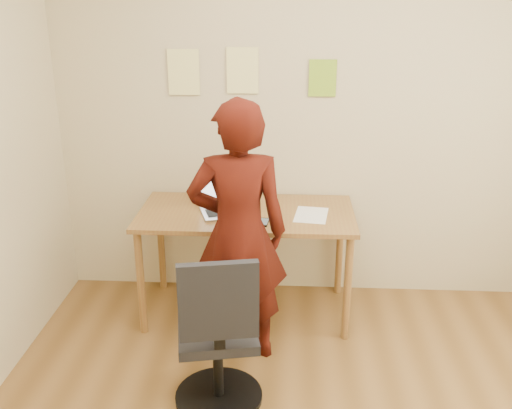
# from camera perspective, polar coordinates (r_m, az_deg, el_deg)

# --- Properties ---
(room) EXTENTS (3.58, 3.58, 2.78)m
(room) POSITION_cam_1_polar(r_m,az_deg,el_deg) (2.21, 7.22, 0.94)
(room) COLOR brown
(room) RESTS_ON ground
(desk) EXTENTS (1.40, 0.70, 0.74)m
(desk) POSITION_cam_1_polar(r_m,az_deg,el_deg) (3.75, -0.97, -1.93)
(desk) COLOR olive
(desk) RESTS_ON ground
(laptop) EXTENTS (0.43, 0.40, 0.25)m
(laptop) POSITION_cam_1_polar(r_m,az_deg,el_deg) (3.72, -2.86, 0.16)
(laptop) COLOR #BBBBC2
(laptop) RESTS_ON desk
(paper_sheet) EXTENTS (0.24, 0.31, 0.00)m
(paper_sheet) POSITION_cam_1_polar(r_m,az_deg,el_deg) (3.67, 5.54, -1.04)
(paper_sheet) COLOR white
(paper_sheet) RESTS_ON desk
(phone) EXTENTS (0.08, 0.13, 0.01)m
(phone) POSITION_cam_1_polar(r_m,az_deg,el_deg) (3.53, 0.74, -1.78)
(phone) COLOR black
(phone) RESTS_ON desk
(wall_note_left) EXTENTS (0.21, 0.00, 0.30)m
(wall_note_left) POSITION_cam_1_polar(r_m,az_deg,el_deg) (3.91, -7.25, 12.99)
(wall_note_left) COLOR #F7F094
(wall_note_left) RESTS_ON room
(wall_note_mid) EXTENTS (0.21, 0.00, 0.30)m
(wall_note_mid) POSITION_cam_1_polar(r_m,az_deg,el_deg) (3.86, -1.36, 13.25)
(wall_note_mid) COLOR #F7F094
(wall_note_mid) RESTS_ON room
(wall_note_right) EXTENTS (0.18, 0.00, 0.24)m
(wall_note_right) POSITION_cam_1_polar(r_m,az_deg,el_deg) (3.86, 6.67, 12.44)
(wall_note_right) COLOR #88B829
(wall_note_right) RESTS_ON room
(office_chair) EXTENTS (0.47, 0.48, 0.91)m
(office_chair) POSITION_cam_1_polar(r_m,az_deg,el_deg) (3.02, -3.81, -13.69)
(office_chair) COLOR black
(office_chair) RESTS_ON ground
(person) EXTENTS (0.61, 0.44, 1.57)m
(person) POSITION_cam_1_polar(r_m,az_deg,el_deg) (3.26, -1.80, -2.93)
(person) COLOR #3C0E08
(person) RESTS_ON ground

